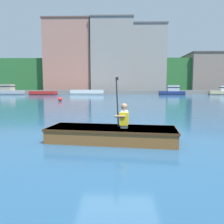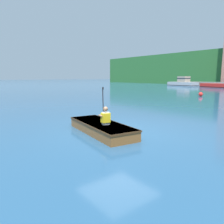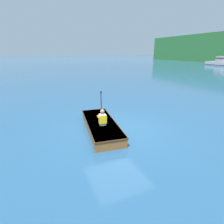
% 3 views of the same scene
% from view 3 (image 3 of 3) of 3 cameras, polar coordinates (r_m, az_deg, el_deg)
% --- Properties ---
extents(ground_plane, '(300.00, 300.00, 0.00)m').
position_cam_3_polar(ground_plane, '(7.41, 1.82, -5.51)').
color(ground_plane, navy).
extents(moored_boat_dock_center_near, '(6.98, 3.15, 2.13)m').
position_cam_3_polar(moored_boat_dock_center_near, '(49.72, 31.95, 13.56)').
color(moored_boat_dock_center_near, '#9EA3A8').
rests_on(moored_boat_dock_center_near, ground).
extents(rowboat_foreground, '(3.51, 1.60, 0.38)m').
position_cam_3_polar(rowboat_foreground, '(7.25, -3.72, -4.23)').
color(rowboat_foreground, brown).
rests_on(rowboat_foreground, ground).
extents(person_paddler, '(0.37, 0.39, 1.30)m').
position_cam_3_polar(person_paddler, '(6.75, -3.13, -1.88)').
color(person_paddler, silver).
rests_on(person_paddler, rowboat_foreground).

